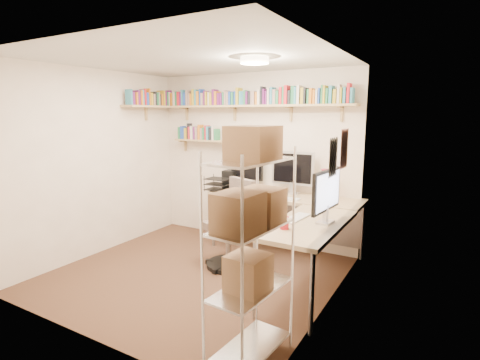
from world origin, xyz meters
TOP-DOWN VIEW (x-y plane):
  - ground at (0.00, 0.00)m, footprint 3.20×3.20m
  - room_shell at (0.00, 0.00)m, footprint 3.24×3.04m
  - wall_shelves at (-0.41, 1.30)m, footprint 3.12×1.09m
  - corner_desk at (0.69, 0.94)m, footprint 2.18×2.11m
  - office_chair at (0.26, 0.47)m, footprint 0.64×0.65m
  - wire_rack at (1.36, -1.11)m, footprint 0.42×0.75m

SIDE VIEW (x-z plane):
  - ground at x=0.00m, z-range 0.00..0.00m
  - office_chair at x=0.26m, z-range -0.09..1.02m
  - corner_desk at x=0.69m, z-range 0.10..1.51m
  - wire_rack at x=1.36m, z-range 0.26..2.09m
  - room_shell at x=0.00m, z-range 0.29..2.81m
  - wall_shelves at x=-0.41m, z-range 1.63..2.43m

